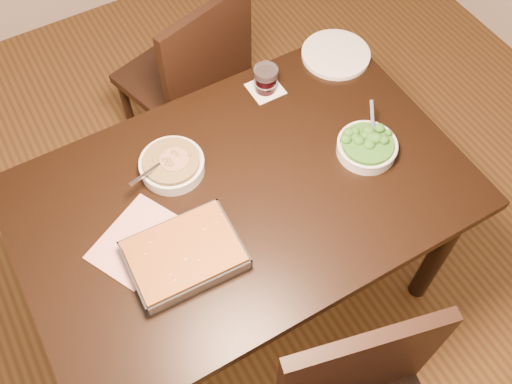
{
  "coord_description": "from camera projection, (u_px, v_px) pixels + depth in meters",
  "views": [
    {
      "loc": [
        -0.45,
        -0.86,
        2.25
      ],
      "look_at": [
        0.02,
        -0.05,
        0.8
      ],
      "focal_mm": 40.0,
      "sensor_mm": 36.0,
      "label": 1
    }
  ],
  "objects": [
    {
      "name": "broccoli_bowl",
      "position": [
        367.0,
        146.0,
        1.85
      ],
      "size": [
        0.2,
        0.21,
        0.08
      ],
      "color": "silver",
      "rests_on": "table"
    },
    {
      "name": "baking_dish",
      "position": [
        185.0,
        255.0,
        1.63
      ],
      "size": [
        0.33,
        0.25,
        0.06
      ],
      "rotation": [
        0.0,
        0.0,
        -0.04
      ],
      "color": "silver",
      "rests_on": "table"
    },
    {
      "name": "stew_bowl",
      "position": [
        172.0,
        164.0,
        1.8
      ],
      "size": [
        0.22,
        0.21,
        0.08
      ],
      "color": "silver",
      "rests_on": "table"
    },
    {
      "name": "wine_tumbler",
      "position": [
        266.0,
        79.0,
        1.97
      ],
      "size": [
        0.08,
        0.08,
        0.09
      ],
      "color": "black",
      "rests_on": "coaster"
    },
    {
      "name": "table",
      "position": [
        243.0,
        207.0,
        1.86
      ],
      "size": [
        1.4,
        0.9,
        0.75
      ],
      "color": "black",
      "rests_on": "ground"
    },
    {
      "name": "chair_far",
      "position": [
        192.0,
        76.0,
        2.37
      ],
      "size": [
        0.54,
        0.54,
        0.93
      ],
      "rotation": [
        0.0,
        0.0,
        3.42
      ],
      "color": "black",
      "rests_on": "ground"
    },
    {
      "name": "dinner_plate",
      "position": [
        336.0,
        54.0,
        2.1
      ],
      "size": [
        0.25,
        0.25,
        0.02
      ],
      "primitive_type": "cylinder",
      "color": "white",
      "rests_on": "table"
    },
    {
      "name": "magazine_a",
      "position": [
        137.0,
        240.0,
        1.69
      ],
      "size": [
        0.32,
        0.29,
        0.01
      ],
      "primitive_type": "cube",
      "rotation": [
        0.0,
        0.0,
        0.47
      ],
      "color": "#A32E32",
      "rests_on": "table"
    },
    {
      "name": "coaster",
      "position": [
        265.0,
        89.0,
        2.02
      ],
      "size": [
        0.11,
        0.11,
        0.0
      ],
      "primitive_type": "cube",
      "color": "white",
      "rests_on": "table"
    },
    {
      "name": "ground",
      "position": [
        246.0,
        287.0,
        2.42
      ],
      "size": [
        4.0,
        4.0,
        0.0
      ],
      "primitive_type": "plane",
      "color": "#4A2E15",
      "rests_on": "ground"
    }
  ]
}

